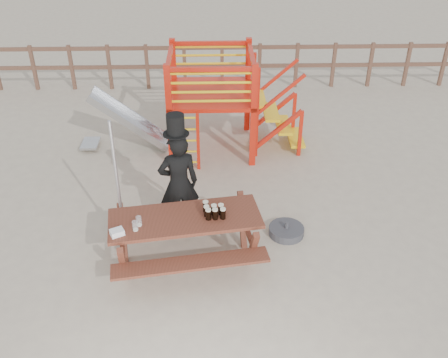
# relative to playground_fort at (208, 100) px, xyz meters

# --- Properties ---
(ground) EXTENTS (60.00, 60.00, 0.00)m
(ground) POSITION_rel_playground_fort_xyz_m (-0.12, -3.58, -1.07)
(ground) COLOR #BBAC91
(ground) RESTS_ON ground
(back_fence) EXTENTS (15.09, 0.09, 1.20)m
(back_fence) POSITION_rel_playground_fort_xyz_m (-0.12, 3.42, -0.34)
(back_fence) COLOR brown
(back_fence) RESTS_ON ground
(playground_fort) EXTENTS (4.71, 1.84, 2.10)m
(playground_fort) POSITION_rel_playground_fort_xyz_m (0.00, 0.00, 0.00)
(playground_fort) COLOR red
(playground_fort) RESTS_ON ground
(picnic_table) EXTENTS (2.37, 1.81, 0.84)m
(picnic_table) POSITION_rel_playground_fort_xyz_m (-0.33, -3.71, -0.54)
(picnic_table) COLOR brown
(picnic_table) RESTS_ON ground
(man_with_hat) EXTENTS (0.72, 0.55, 2.06)m
(man_with_hat) POSITION_rel_playground_fort_xyz_m (-0.46, -2.87, -0.15)
(man_with_hat) COLOR black
(man_with_hat) RESTS_ON ground
(metal_pole) EXTENTS (0.05, 0.05, 2.21)m
(metal_pole) POSITION_rel_playground_fort_xyz_m (-1.30, -3.37, 0.03)
(metal_pole) COLOR #B2B2B7
(metal_pole) RESTS_ON ground
(parasol_base) EXTENTS (0.58, 0.58, 0.24)m
(parasol_base) POSITION_rel_playground_fort_xyz_m (1.26, -3.08, -1.00)
(parasol_base) COLOR #3A3A3F
(parasol_base) RESTS_ON ground
(paper_bag) EXTENTS (0.22, 0.21, 0.08)m
(paper_bag) POSITION_rel_playground_fort_xyz_m (-1.24, -4.09, -0.19)
(paper_bag) COLOR white
(paper_bag) RESTS_ON picnic_table
(stout_pints) EXTENTS (0.33, 0.28, 0.17)m
(stout_pints) POSITION_rel_playground_fort_xyz_m (0.08, -3.70, -0.14)
(stout_pints) COLOR black
(stout_pints) RESTS_ON picnic_table
(empty_glasses) EXTENTS (0.12, 0.19, 0.15)m
(empty_glasses) POSITION_rel_playground_fort_xyz_m (-0.98, -3.95, -0.16)
(empty_glasses) COLOR silver
(empty_glasses) RESTS_ON picnic_table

